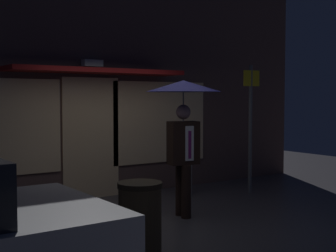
{
  "coord_description": "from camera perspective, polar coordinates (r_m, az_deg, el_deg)",
  "views": [
    {
      "loc": [
        -3.76,
        -5.78,
        1.83
      ],
      "look_at": [
        0.28,
        0.12,
        1.41
      ],
      "focal_mm": 51.38,
      "sensor_mm": 36.0,
      "label": 1
    }
  ],
  "objects": [
    {
      "name": "ground_plane",
      "position": [
        7.13,
        -1.36,
        -11.52
      ],
      "size": [
        18.0,
        18.0,
        0.0
      ],
      "primitive_type": "plane",
      "color": "#423F44"
    },
    {
      "name": "building_facade",
      "position": [
        8.96,
        -9.64,
        6.1
      ],
      "size": [
        10.25,
        1.0,
        4.59
      ],
      "color": "brown",
      "rests_on": "ground"
    },
    {
      "name": "person_with_umbrella",
      "position": [
        7.32,
        1.84,
        1.93
      ],
      "size": [
        1.15,
        1.15,
        2.1
      ],
      "rotation": [
        0.0,
        0.0,
        -0.16
      ],
      "color": "black",
      "rests_on": "ground"
    },
    {
      "name": "street_sign_post",
      "position": [
        9.35,
        9.76,
        0.6
      ],
      "size": [
        0.4,
        0.07,
        2.45
      ],
      "color": "#595B60",
      "rests_on": "ground"
    },
    {
      "name": "sidewalk_bollard",
      "position": [
        9.12,
        2.06,
        -6.31
      ],
      "size": [
        0.25,
        0.25,
        0.6
      ],
      "primitive_type": "cylinder",
      "color": "#B2A899",
      "rests_on": "ground"
    },
    {
      "name": "trash_bin",
      "position": [
        5.56,
        -3.34,
        -11.11
      ],
      "size": [
        0.51,
        0.51,
        0.88
      ],
      "color": "#473823",
      "rests_on": "ground"
    }
  ]
}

